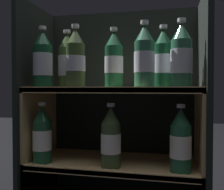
{
  "coord_description": "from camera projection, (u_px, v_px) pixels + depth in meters",
  "views": [
    {
      "loc": [
        0.23,
        -0.93,
        0.51
      ],
      "look_at": [
        0.0,
        0.11,
        0.48
      ],
      "focal_mm": 42.0,
      "sensor_mm": 36.0,
      "label": 1
    }
  ],
  "objects": [
    {
      "name": "fridge_back_wall",
      "position": [
        122.0,
        102.0,
        1.27
      ],
      "size": [
        0.74,
        0.02,
        0.87
      ],
      "primitive_type": "cube",
      "color": "black",
      "rests_on": "ground_plane"
    },
    {
      "name": "fridge_side_left",
      "position": [
        37.0,
        103.0,
        1.19
      ],
      "size": [
        0.02,
        0.35,
        0.87
      ],
      "primitive_type": "cube",
      "color": "black",
      "rests_on": "ground_plane"
    },
    {
      "name": "fridge_side_right",
      "position": [
        204.0,
        106.0,
        1.03
      ],
      "size": [
        0.02,
        0.35,
        0.87
      ],
      "primitive_type": "cube",
      "color": "black",
      "rests_on": "ground_plane"
    },
    {
      "name": "shelf_lower",
      "position": [
        114.0,
        169.0,
        1.11
      ],
      "size": [
        0.7,
        0.31,
        0.2
      ],
      "color": "tan",
      "rests_on": "ground_plane"
    },
    {
      "name": "shelf_upper",
      "position": [
        114.0,
        117.0,
        1.11
      ],
      "size": [
        0.7,
        0.31,
        0.51
      ],
      "color": "tan",
      "rests_on": "ground_plane"
    },
    {
      "name": "bottle_upper_front_0",
      "position": [
        43.0,
        61.0,
        1.07
      ],
      "size": [
        0.08,
        0.08,
        0.25
      ],
      "color": "#144228",
      "rests_on": "shelf_upper"
    },
    {
      "name": "bottle_upper_front_1",
      "position": [
        76.0,
        59.0,
        1.04
      ],
      "size": [
        0.08,
        0.08,
        0.25
      ],
      "color": "#384C28",
      "rests_on": "shelf_upper"
    },
    {
      "name": "bottle_upper_front_2",
      "position": [
        144.0,
        58.0,
        0.98
      ],
      "size": [
        0.08,
        0.08,
        0.25
      ],
      "color": "#285B42",
      "rests_on": "shelf_upper"
    },
    {
      "name": "bottle_upper_front_3",
      "position": [
        181.0,
        57.0,
        0.95
      ],
      "size": [
        0.08,
        0.08,
        0.25
      ],
      "color": "#285B42",
      "rests_on": "shelf_upper"
    },
    {
      "name": "bottle_upper_back_0",
      "position": [
        67.0,
        62.0,
        1.14
      ],
      "size": [
        0.08,
        0.08,
        0.25
      ],
      "color": "#384C28",
      "rests_on": "shelf_upper"
    },
    {
      "name": "bottle_upper_back_1",
      "position": [
        114.0,
        61.0,
        1.1
      ],
      "size": [
        0.08,
        0.08,
        0.25
      ],
      "color": "#194C2D",
      "rests_on": "shelf_upper"
    },
    {
      "name": "bottle_upper_back_2",
      "position": [
        163.0,
        60.0,
        1.05
      ],
      "size": [
        0.08,
        0.08,
        0.25
      ],
      "color": "#144228",
      "rests_on": "shelf_upper"
    },
    {
      "name": "bottle_lower_front_0",
      "position": [
        42.0,
        136.0,
        1.08
      ],
      "size": [
        0.08,
        0.08,
        0.25
      ],
      "color": "#194C2D",
      "rests_on": "shelf_lower"
    },
    {
      "name": "bottle_lower_front_1",
      "position": [
        111.0,
        139.0,
        1.02
      ],
      "size": [
        0.08,
        0.08,
        0.25
      ],
      "color": "#384C28",
      "rests_on": "shelf_lower"
    },
    {
      "name": "bottle_lower_front_2",
      "position": [
        181.0,
        142.0,
        0.96
      ],
      "size": [
        0.08,
        0.08,
        0.25
      ],
      "color": "#1E5638",
      "rests_on": "shelf_lower"
    }
  ]
}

